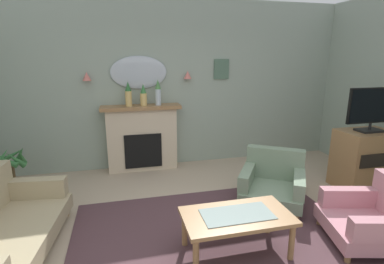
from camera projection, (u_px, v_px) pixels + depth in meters
The scene contains 17 objects.
floor at pixel (225, 256), 3.09m from camera, with size 7.31×6.51×0.10m, color tan.
wall_back at pixel (174, 85), 5.35m from camera, with size 7.31×0.10×2.95m, color #93A393.
patterned_rug at pixel (219, 241), 3.27m from camera, with size 3.20×2.40×0.01m, color #4C3338.
fireplace at pixel (142, 138), 5.22m from camera, with size 1.36×0.36×1.16m.
mantel_vase_right at pixel (128, 94), 4.95m from camera, with size 0.11×0.11×0.42m.
mantel_vase_left at pixel (143, 96), 5.02m from camera, with size 0.12×0.12×0.37m.
mantel_vase_centre at pixel (158, 92), 5.06m from camera, with size 0.10×0.10×0.44m.
wall_mirror at pixel (139, 72), 5.07m from camera, with size 0.96×0.06×0.56m, color #B2BCC6.
wall_sconce_left at pixel (87, 76), 4.84m from camera, with size 0.14×0.14×0.14m, color #D17066.
wall_sconce_right at pixel (188, 75), 5.23m from camera, with size 0.14×0.14×0.14m, color #D17066.
framed_picture at pixel (221, 69), 5.42m from camera, with size 0.28×0.03×0.36m, color #4C6B56.
coffee_table at pixel (237, 219), 2.99m from camera, with size 1.10×0.60×0.45m.
armchair_near_fireplace at pixel (273, 181), 4.09m from camera, with size 1.12×1.13×0.71m.
armchair_by_coffee_table at pixel (375, 217), 3.18m from camera, with size 0.99×0.98×0.71m.
tv_cabinet at pixel (364, 159), 4.52m from camera, with size 0.80×0.57×0.90m.
tv_flatscreen at pixel (373, 108), 4.30m from camera, with size 0.84×0.24×0.65m.
potted_plant_small_fern at pixel (13, 169), 4.33m from camera, with size 0.45×0.45×0.72m.
Camera 1 is at (-0.97, -2.51, 1.99)m, focal length 27.66 mm.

